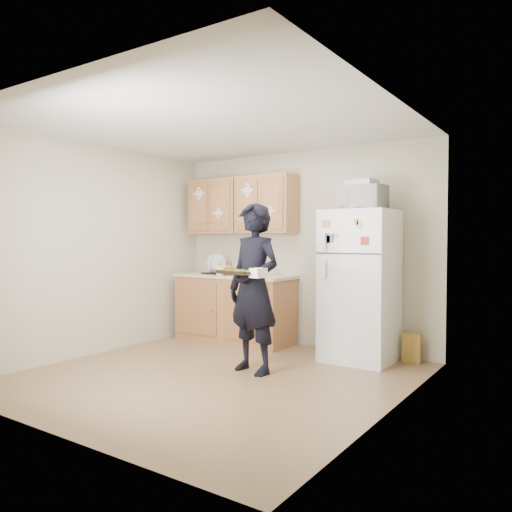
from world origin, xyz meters
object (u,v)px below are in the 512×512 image
object	(u,v)px
baking_tray	(241,273)
microwave	(363,198)
refrigerator	(360,286)
person	(254,288)
dish_rack	(221,268)

from	to	relation	value
baking_tray	microwave	bearing A→B (deg)	72.26
refrigerator	baking_tray	size ratio (longest dim) A/B	4.22
person	dish_rack	size ratio (longest dim) A/B	3.95
microwave	baking_tray	bearing A→B (deg)	-114.30
refrigerator	microwave	distance (m)	0.99
refrigerator	microwave	world-z (taller)	microwave
baking_tray	dish_rack	bearing A→B (deg)	144.28
refrigerator	baking_tray	world-z (taller)	refrigerator
baking_tray	microwave	distance (m)	1.69
refrigerator	microwave	bearing A→B (deg)	-47.71
dish_rack	microwave	bearing A→B (deg)	-1.50
person	dish_rack	bearing A→B (deg)	149.99
refrigerator	microwave	size ratio (longest dim) A/B	3.52
refrigerator	dish_rack	world-z (taller)	refrigerator
person	dish_rack	distance (m)	1.68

